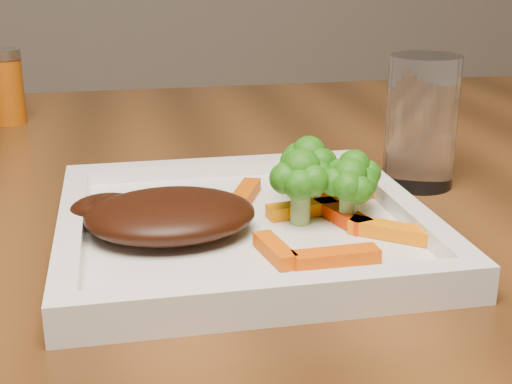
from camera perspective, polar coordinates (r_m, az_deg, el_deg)
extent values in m
cube|color=white|center=(0.54, -1.04, -3.17)|extent=(0.27, 0.27, 0.01)
ellipsoid|color=#331207|center=(0.52, -6.86, -1.83)|extent=(0.12, 0.10, 0.03)
cube|color=#E44C03|center=(0.47, 6.42, -5.21)|extent=(0.06, 0.02, 0.01)
cube|color=orange|center=(0.52, 10.67, -3.06)|extent=(0.06, 0.05, 0.01)
cube|color=#E15603|center=(0.48, 1.52, -4.66)|extent=(0.02, 0.05, 0.01)
cube|color=#CB3C03|center=(0.60, 7.91, 0.14)|extent=(0.06, 0.02, 0.01)
cube|color=#CF4F03|center=(0.59, -0.82, -0.09)|extent=(0.03, 0.06, 0.01)
cube|color=#FF3404|center=(0.55, 6.87, -1.83)|extent=(0.03, 0.06, 0.01)
cube|color=orange|center=(0.55, 3.71, -1.35)|extent=(0.06, 0.02, 0.01)
cylinder|color=#A74909|center=(0.94, -19.34, 7.95)|extent=(0.04, 0.04, 0.09)
cylinder|color=white|center=(0.67, 13.08, 5.48)|extent=(0.07, 0.07, 0.12)
cube|color=#D36A03|center=(0.60, 8.08, 0.00)|extent=(0.06, 0.03, 0.01)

